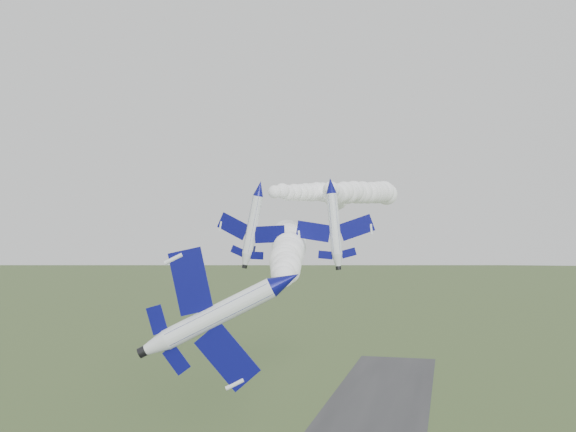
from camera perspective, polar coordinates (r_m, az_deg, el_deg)
name	(u,v)px	position (r m, az deg, el deg)	size (l,w,h in m)	color
jet_lead	(286,281)	(47.36, -0.20, -5.77)	(5.70, 13.01, 9.75)	white
smoke_trail_jet_lead	(288,250)	(81.00, -0.02, -3.05)	(5.42, 61.22, 5.42)	white
jet_pair_left	(259,188)	(83.64, -2.58, 2.47)	(9.64, 11.64, 3.31)	white
smoke_trail_jet_pair_left	(345,193)	(120.20, 5.06, 2.09)	(5.08, 72.49, 5.08)	white
jet_pair_right	(331,185)	(80.29, 3.82, 2.73)	(9.75, 11.54, 2.89)	white
smoke_trail_jet_pair_right	(335,196)	(120.08, 4.18, 1.76)	(4.87, 74.20, 4.87)	white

